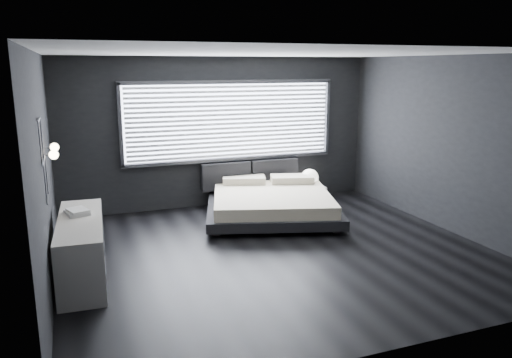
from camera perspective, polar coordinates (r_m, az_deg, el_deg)
name	(u,v)px	position (r m, az deg, el deg)	size (l,w,h in m)	color
room	(278,157)	(6.94, 2.48, 2.56)	(6.04, 6.00, 2.80)	black
window	(231,121)	(9.48, -2.83, 6.62)	(4.14, 0.09, 1.52)	white
headboard	(251,174)	(9.71, -0.62, 0.57)	(1.96, 0.16, 0.52)	black
sconce_near	(53,155)	(6.41, -22.15, 2.58)	(0.18, 0.11, 0.11)	silver
sconce_far	(54,147)	(7.00, -22.07, 3.39)	(0.18, 0.11, 0.11)	silver
wall_art_upper	(41,141)	(5.78, -23.36, 3.97)	(0.01, 0.48, 0.48)	#47474C
wall_art_lower	(46,180)	(6.11, -22.89, -0.06)	(0.01, 0.48, 0.48)	#47474C
bed	(272,202)	(8.84, 1.80, -2.68)	(2.78, 2.71, 0.58)	black
nightstand	(310,194)	(9.91, 6.18, -1.69)	(0.55, 0.45, 0.32)	silver
orb_lamp	(310,178)	(9.82, 6.15, 0.14)	(0.34, 0.34, 0.34)	white
dresser	(82,248)	(6.73, -19.25, -7.48)	(0.64, 1.94, 0.77)	silver
book_stack	(77,212)	(6.84, -19.75, -3.53)	(0.33, 0.39, 0.07)	silver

